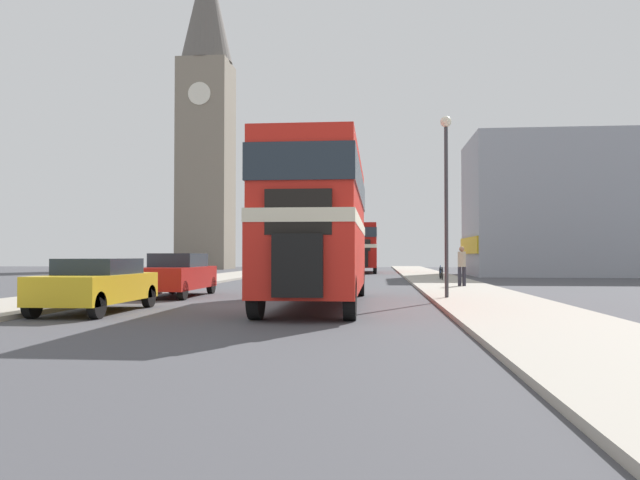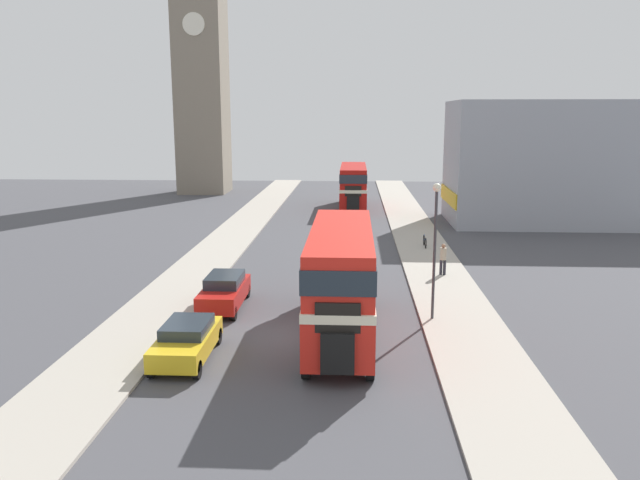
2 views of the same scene
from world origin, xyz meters
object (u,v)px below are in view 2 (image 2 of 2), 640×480
object	(u,v)px
pedestrian_walking	(443,257)
church_tower	(200,32)
bus_distant	(353,183)
bicycle_on_pavement	(425,241)
double_decker_bus	(341,273)
car_parked_mid	(224,291)
street_lamp	(435,231)
car_parked_near	(187,340)

from	to	relation	value
pedestrian_walking	church_tower	world-z (taller)	church_tower
bus_distant	bicycle_on_pavement	size ratio (longest dim) A/B	5.94
double_decker_bus	church_tower	xyz separation A→B (m)	(-16.58, 46.68, 15.13)
bicycle_on_pavement	church_tower	world-z (taller)	church_tower
pedestrian_walking	bicycle_on_pavement	distance (m)	7.45
bus_distant	pedestrian_walking	size ratio (longest dim) A/B	6.00
bicycle_on_pavement	pedestrian_walking	bearing A→B (deg)	-88.77
car_parked_mid	street_lamp	bearing A→B (deg)	-8.65
street_lamp	double_decker_bus	bearing A→B (deg)	-153.49
bus_distant	car_parked_near	bearing A→B (deg)	-98.97
street_lamp	car_parked_mid	bearing A→B (deg)	171.35
double_decker_bus	car_parked_near	world-z (taller)	double_decker_bus
car_parked_mid	bus_distant	bearing A→B (deg)	79.48
car_parked_near	church_tower	bearing A→B (deg)	102.57
car_parked_near	pedestrian_walking	distance (m)	16.54
double_decker_bus	bicycle_on_pavement	xyz separation A→B (m)	(5.24, 16.96, -2.10)
pedestrian_walking	church_tower	size ratio (longest dim) A/B	0.05
car_parked_near	street_lamp	size ratio (longest dim) A/B	0.71
bus_distant	bicycle_on_pavement	xyz separation A→B (m)	(4.81, -18.01, -1.93)
bus_distant	bicycle_on_pavement	bearing A→B (deg)	-75.04
car_parked_near	pedestrian_walking	size ratio (longest dim) A/B	2.40
car_parked_near	bicycle_on_pavement	world-z (taller)	car_parked_near
double_decker_bus	pedestrian_walking	distance (m)	11.07
pedestrian_walking	bicycle_on_pavement	size ratio (longest dim) A/B	0.99
bicycle_on_pavement	street_lamp	xyz separation A→B (m)	(-1.33, -15.01, 3.47)
bus_distant	church_tower	bearing A→B (deg)	145.47
church_tower	bicycle_on_pavement	bearing A→B (deg)	-53.71
car_parked_mid	church_tower	xyz separation A→B (m)	(-11.14, 43.30, 16.92)
double_decker_bus	car_parked_mid	xyz separation A→B (m)	(-5.44, 3.38, -1.79)
car_parked_mid	pedestrian_walking	size ratio (longest dim) A/B	2.54
pedestrian_walking	street_lamp	xyz separation A→B (m)	(-1.49, -7.59, 2.85)
bus_distant	church_tower	xyz separation A→B (m)	(-17.01, 11.71, 15.31)
double_decker_bus	bicycle_on_pavement	distance (m)	17.88
pedestrian_walking	car_parked_mid	bearing A→B (deg)	-150.38
street_lamp	church_tower	distance (m)	51.09
double_decker_bus	street_lamp	world-z (taller)	street_lamp
bus_distant	church_tower	world-z (taller)	church_tower
car_parked_near	pedestrian_walking	world-z (taller)	pedestrian_walking
bus_distant	pedestrian_walking	distance (m)	25.95
bus_distant	car_parked_mid	world-z (taller)	bus_distant
car_parked_mid	street_lamp	xyz separation A→B (m)	(9.36, -1.42, 3.16)
car_parked_mid	bicycle_on_pavement	bearing A→B (deg)	51.81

